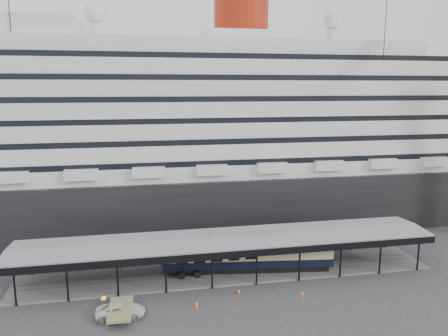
{
  "coord_description": "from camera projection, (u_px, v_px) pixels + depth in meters",
  "views": [
    {
      "loc": [
        -11.43,
        -49.77,
        25.08
      ],
      "look_at": [
        0.03,
        8.0,
        14.09
      ],
      "focal_mm": 35.0,
      "sensor_mm": 36.0,
      "label": 1
    }
  ],
  "objects": [
    {
      "name": "ground",
      "position": [
        236.0,
        290.0,
        54.77
      ],
      "size": [
        200.0,
        200.0,
        0.0
      ],
      "primitive_type": "plane",
      "color": "#353537",
      "rests_on": "ground"
    },
    {
      "name": "cruise_ship",
      "position": [
        199.0,
        123.0,
        82.27
      ],
      "size": [
        130.0,
        30.0,
        43.9
      ],
      "color": "black",
      "rests_on": "ground"
    },
    {
      "name": "platform_canopy",
      "position": [
        228.0,
        257.0,
        59.16
      ],
      "size": [
        56.0,
        9.18,
        5.3
      ],
      "color": "slate",
      "rests_on": "ground"
    },
    {
      "name": "port_truck",
      "position": [
        121.0,
        311.0,
        48.13
      ],
      "size": [
        5.44,
        2.65,
        1.49
      ],
      "primitive_type": "imported",
      "rotation": [
        0.0,
        0.0,
        1.54
      ],
      "color": "silver",
      "rests_on": "ground"
    },
    {
      "name": "pullman_carriage",
      "position": [
        248.0,
        253.0,
        59.63
      ],
      "size": [
        23.2,
        5.89,
        22.59
      ],
      "rotation": [
        0.0,
        0.0,
        -0.13
      ],
      "color": "black",
      "rests_on": "ground"
    },
    {
      "name": "traffic_cone_left",
      "position": [
        197.0,
        304.0,
        50.21
      ],
      "size": [
        0.49,
        0.49,
        0.82
      ],
      "rotation": [
        0.0,
        0.0,
        -0.2
      ],
      "color": "#EC580D",
      "rests_on": "ground"
    },
    {
      "name": "traffic_cone_mid",
      "position": [
        239.0,
        292.0,
        53.41
      ],
      "size": [
        0.44,
        0.44,
        0.69
      ],
      "rotation": [
        0.0,
        0.0,
        -0.29
      ],
      "color": "red",
      "rests_on": "ground"
    },
    {
      "name": "traffic_cone_right",
      "position": [
        302.0,
        293.0,
        53.03
      ],
      "size": [
        0.46,
        0.46,
        0.72
      ],
      "rotation": [
        0.0,
        0.0,
        0.3
      ],
      "color": "#F45A0D",
      "rests_on": "ground"
    }
  ]
}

